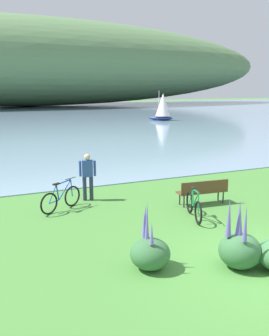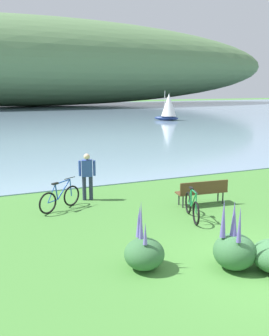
% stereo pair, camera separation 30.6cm
% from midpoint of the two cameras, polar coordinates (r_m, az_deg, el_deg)
% --- Properties ---
extents(ground_plane, '(200.00, 200.00, 0.00)m').
position_cam_midpoint_polar(ground_plane, '(9.51, 18.45, -13.64)').
color(ground_plane, '#478438').
extents(bay_water, '(180.00, 80.00, 0.04)m').
position_cam_midpoint_polar(bay_water, '(54.87, -17.89, 7.46)').
color(bay_water, '#7A99B2').
rests_on(bay_water, ground).
extents(distant_hillside, '(112.85, 28.00, 17.59)m').
position_cam_midpoint_polar(distant_hillside, '(81.60, -16.49, 15.13)').
color(distant_hillside, '#567A4C').
rests_on(distant_hillside, bay_water).
extents(park_bench_near_camera, '(1.84, 0.65, 0.88)m').
position_cam_midpoint_polar(park_bench_near_camera, '(13.31, 9.67, -3.31)').
color(park_bench_near_camera, brown).
rests_on(park_bench_near_camera, ground).
extents(bicycle_leaning_near_bench, '(1.56, 0.94, 1.01)m').
position_cam_midpoint_polar(bicycle_leaning_near_bench, '(12.83, -11.71, -4.56)').
color(bicycle_leaning_near_bench, black).
rests_on(bicycle_leaning_near_bench, ground).
extents(bicycle_beside_path, '(0.61, 1.70, 1.01)m').
position_cam_midpoint_polar(bicycle_beside_path, '(11.91, 8.23, -5.74)').
color(bicycle_beside_path, black).
rests_on(bicycle_beside_path, ground).
extents(person_at_shoreline, '(0.59, 0.32, 1.71)m').
position_cam_midpoint_polar(person_at_shoreline, '(13.63, -7.74, -0.89)').
color(person_at_shoreline, '#282D47').
rests_on(person_at_shoreline, ground).
extents(echium_bush_closest_to_camera, '(0.92, 0.92, 1.58)m').
position_cam_midpoint_polar(echium_bush_closest_to_camera, '(8.71, 1.32, -12.54)').
color(echium_bush_closest_to_camera, '#386B3D').
rests_on(echium_bush_closest_to_camera, ground).
extents(echium_bush_mid_cluster, '(0.96, 0.96, 1.66)m').
position_cam_midpoint_polar(echium_bush_mid_cluster, '(9.00, 14.66, -11.71)').
color(echium_bush_mid_cluster, '#386B3D').
rests_on(echium_bush_mid_cluster, ground).
extents(sailboat_far_off, '(2.81, 2.79, 3.51)m').
position_cam_midpoint_polar(sailboat_far_off, '(45.70, 4.09, 9.26)').
color(sailboat_far_off, navy).
rests_on(sailboat_far_off, bay_water).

